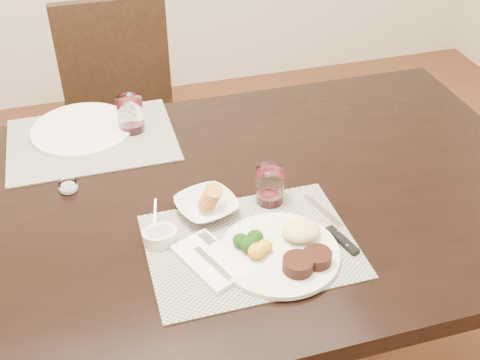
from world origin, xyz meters
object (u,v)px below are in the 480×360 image
object	(u,v)px
dinner_plate	(285,250)
cracker_bowl	(206,206)
far_plate	(82,129)
steak_knife	(337,233)
wine_glass_near	(270,187)
chair_far	(123,109)

from	to	relation	value
dinner_plate	cracker_bowl	size ratio (longest dim) A/B	1.55
dinner_plate	cracker_bowl	xyz separation A→B (m)	(-0.13, 0.19, 0.00)
far_plate	dinner_plate	bearing A→B (deg)	-58.79
steak_knife	wine_glass_near	distance (m)	0.20
chair_far	wine_glass_near	xyz separation A→B (m)	(0.26, -0.98, 0.29)
wine_glass_near	steak_knife	bearing A→B (deg)	-55.85
chair_far	cracker_bowl	size ratio (longest dim) A/B	5.24
dinner_plate	wine_glass_near	distance (m)	0.20
chair_far	cracker_bowl	distance (m)	1.02
dinner_plate	far_plate	distance (m)	0.75
dinner_plate	chair_far	bearing A→B (deg)	121.55
cracker_bowl	chair_far	bearing A→B (deg)	96.08
steak_knife	dinner_plate	bearing A→B (deg)	176.74
far_plate	chair_far	bearing A→B (deg)	73.84
far_plate	steak_knife	bearing A→B (deg)	-49.32
chair_far	dinner_plate	xyz separation A→B (m)	(0.24, -1.17, 0.27)
dinner_plate	wine_glass_near	xyz separation A→B (m)	(0.03, 0.19, 0.03)
dinner_plate	steak_knife	size ratio (longest dim) A/B	1.15
steak_knife	wine_glass_near	world-z (taller)	wine_glass_near
steak_knife	wine_glass_near	bearing A→B (deg)	108.45
far_plate	wine_glass_near	bearing A→B (deg)	-47.25
cracker_bowl	wine_glass_near	world-z (taller)	wine_glass_near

